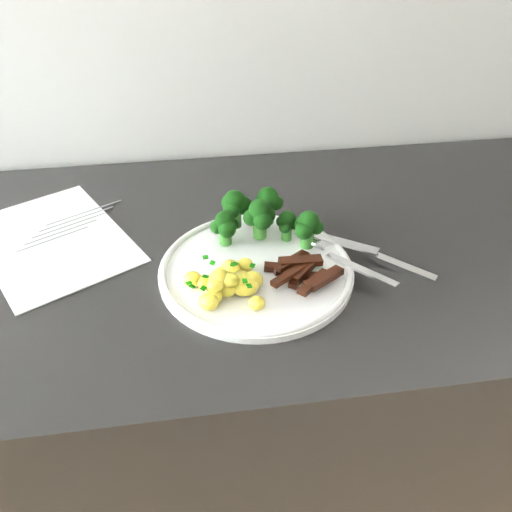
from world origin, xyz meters
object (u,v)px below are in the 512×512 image
(counter, at_px, (231,428))
(potatoes, at_px, (229,282))
(plate, at_px, (256,269))
(beef_strips, at_px, (302,271))
(recipe_paper, at_px, (53,240))
(knife, at_px, (385,260))
(fork, at_px, (347,261))
(broccoli, at_px, (261,215))

(counter, bearing_deg, potatoes, -89.29)
(plate, xyz_separation_m, beef_strips, (0.06, -0.03, 0.01))
(recipe_paper, height_order, potatoes, potatoes)
(knife, bearing_deg, fork, -174.89)
(counter, relative_size, plate, 8.78)
(counter, xyz_separation_m, knife, (0.22, -0.07, 0.45))
(broccoli, height_order, beef_strips, broccoli)
(potatoes, relative_size, beef_strips, 1.00)
(plate, xyz_separation_m, knife, (0.18, -0.01, 0.00))
(counter, height_order, potatoes, potatoes)
(potatoes, bearing_deg, recipe_paper, 147.15)
(recipe_paper, distance_m, potatoes, 0.30)
(broccoli, bearing_deg, plate, -103.90)
(counter, distance_m, fork, 0.49)
(beef_strips, height_order, knife, beef_strips)
(plate, distance_m, broccoli, 0.08)
(beef_strips, height_order, fork, beef_strips)
(beef_strips, xyz_separation_m, fork, (0.07, 0.02, -0.00))
(counter, height_order, broccoli, broccoli)
(counter, bearing_deg, beef_strips, -42.17)
(recipe_paper, height_order, beef_strips, beef_strips)
(broccoli, relative_size, fork, 1.08)
(recipe_paper, xyz_separation_m, fork, (0.42, -0.13, 0.02))
(plate, height_order, potatoes, potatoes)
(plate, height_order, fork, fork)
(potatoes, xyz_separation_m, knife, (0.22, 0.03, -0.01))
(potatoes, relative_size, fork, 0.70)
(counter, distance_m, beef_strips, 0.48)
(plate, distance_m, fork, 0.13)
(beef_strips, bearing_deg, fork, 12.81)
(beef_strips, bearing_deg, knife, 9.26)
(counter, bearing_deg, broccoli, 5.70)
(recipe_paper, height_order, plate, plate)
(beef_strips, bearing_deg, plate, 154.27)
(beef_strips, relative_size, fork, 0.70)
(knife, bearing_deg, plate, 177.63)
(broccoli, bearing_deg, beef_strips, -67.08)
(recipe_paper, distance_m, beef_strips, 0.38)
(counter, height_order, recipe_paper, recipe_paper)
(beef_strips, relative_size, knife, 0.64)
(plate, distance_m, beef_strips, 0.07)
(broccoli, relative_size, beef_strips, 1.55)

